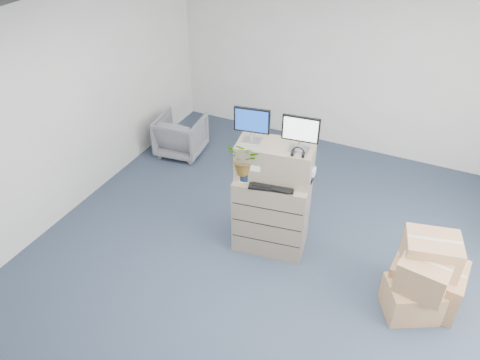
# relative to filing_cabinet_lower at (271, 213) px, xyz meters

# --- Properties ---
(ground) EXTENTS (7.00, 7.00, 0.00)m
(ground) POSITION_rel_filing_cabinet_lower_xyz_m (0.24, -0.68, -0.50)
(ground) COLOR #232D40
(ground) RESTS_ON ground
(wall_back) EXTENTS (6.00, 0.02, 2.80)m
(wall_back) POSITION_rel_filing_cabinet_lower_xyz_m (0.24, 2.83, 0.90)
(wall_back) COLOR silver
(wall_back) RESTS_ON ground
(filing_cabinet_lower) EXTENTS (0.93, 0.65, 1.00)m
(filing_cabinet_lower) POSITION_rel_filing_cabinet_lower_xyz_m (0.00, 0.00, 0.00)
(filing_cabinet_lower) COLOR gray
(filing_cabinet_lower) RESTS_ON ground
(filing_cabinet_upper) EXTENTS (0.92, 0.56, 0.43)m
(filing_cabinet_upper) POSITION_rel_filing_cabinet_lower_xyz_m (-0.01, 0.05, 0.72)
(filing_cabinet_upper) COLOR gray
(filing_cabinet_upper) RESTS_ON filing_cabinet_lower
(monitor_left) EXTENTS (0.40, 0.19, 0.40)m
(monitor_left) POSITION_rel_filing_cabinet_lower_xyz_m (-0.28, 0.01, 1.16)
(monitor_left) COLOR #99999E
(monitor_left) RESTS_ON filing_cabinet_upper
(monitor_right) EXTENTS (0.41, 0.18, 0.40)m
(monitor_right) POSITION_rel_filing_cabinet_lower_xyz_m (0.26, 0.05, 1.16)
(monitor_right) COLOR #99999E
(monitor_right) RESTS_ON filing_cabinet_upper
(headphones) EXTENTS (0.14, 0.04, 0.14)m
(headphones) POSITION_rel_filing_cabinet_lower_xyz_m (0.29, -0.07, 0.97)
(headphones) COLOR black
(headphones) RESTS_ON filing_cabinet_upper
(keyboard) EXTENTS (0.54, 0.32, 0.03)m
(keyboard) POSITION_rel_filing_cabinet_lower_xyz_m (0.04, -0.15, 0.52)
(keyboard) COLOR black
(keyboard) RESTS_ON filing_cabinet_lower
(mouse) EXTENTS (0.10, 0.08, 0.03)m
(mouse) POSITION_rel_filing_cabinet_lower_xyz_m (0.40, -0.08, 0.52)
(mouse) COLOR silver
(mouse) RESTS_ON filing_cabinet_lower
(water_bottle) EXTENTS (0.07, 0.07, 0.26)m
(water_bottle) POSITION_rel_filing_cabinet_lower_xyz_m (0.07, 0.07, 0.63)
(water_bottle) COLOR #93959B
(water_bottle) RESTS_ON filing_cabinet_lower
(phone_dock) EXTENTS (0.06, 0.05, 0.12)m
(phone_dock) POSITION_rel_filing_cabinet_lower_xyz_m (-0.09, 0.06, 0.54)
(phone_dock) COLOR silver
(phone_dock) RESTS_ON filing_cabinet_lower
(external_drive) EXTENTS (0.20, 0.16, 0.06)m
(external_drive) POSITION_rel_filing_cabinet_lower_xyz_m (0.33, 0.14, 0.53)
(external_drive) COLOR black
(external_drive) RESTS_ON filing_cabinet_lower
(tissue_box) EXTENTS (0.23, 0.14, 0.08)m
(tissue_box) POSITION_rel_filing_cabinet_lower_xyz_m (0.32, 0.18, 0.60)
(tissue_box) COLOR #469FEF
(tissue_box) RESTS_ON external_drive
(potted_plant) EXTENTS (0.43, 0.47, 0.42)m
(potted_plant) POSITION_rel_filing_cabinet_lower_xyz_m (-0.28, -0.14, 0.74)
(potted_plant) COLOR #9FBB96
(potted_plant) RESTS_ON filing_cabinet_lower
(office_chair) EXTENTS (0.78, 0.74, 0.72)m
(office_chair) POSITION_rel_filing_cabinet_lower_xyz_m (-2.16, 1.42, -0.14)
(office_chair) COLOR slate
(office_chair) RESTS_ON ground
(cardboard_boxes) EXTENTS (0.83, 0.89, 0.89)m
(cardboard_boxes) POSITION_rel_filing_cabinet_lower_xyz_m (1.82, -0.20, -0.12)
(cardboard_boxes) COLOR #996E4A
(cardboard_boxes) RESTS_ON ground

